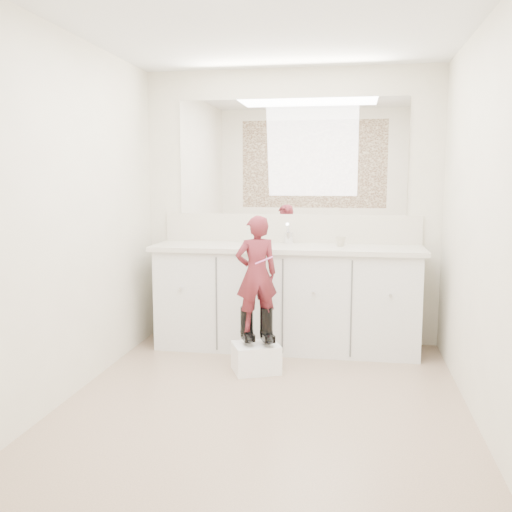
# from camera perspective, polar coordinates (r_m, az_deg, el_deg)

# --- Properties ---
(floor) EXTENTS (3.00, 3.00, 0.00)m
(floor) POSITION_cam_1_polar(r_m,az_deg,el_deg) (3.87, 0.88, -14.33)
(floor) COLOR #846956
(floor) RESTS_ON ground
(ceiling) EXTENTS (3.00, 3.00, 0.00)m
(ceiling) POSITION_cam_1_polar(r_m,az_deg,el_deg) (3.71, 0.96, 22.53)
(ceiling) COLOR white
(ceiling) RESTS_ON wall_back
(wall_back) EXTENTS (2.60, 0.00, 2.60)m
(wall_back) POSITION_cam_1_polar(r_m,az_deg,el_deg) (5.08, 3.48, 4.87)
(wall_back) COLOR beige
(wall_back) RESTS_ON floor
(wall_front) EXTENTS (2.60, 0.00, 2.60)m
(wall_front) POSITION_cam_1_polar(r_m,az_deg,el_deg) (2.13, -5.18, 0.84)
(wall_front) COLOR beige
(wall_front) RESTS_ON floor
(wall_left) EXTENTS (0.00, 3.00, 3.00)m
(wall_left) POSITION_cam_1_polar(r_m,az_deg,el_deg) (4.00, -17.86, 3.73)
(wall_left) COLOR beige
(wall_left) RESTS_ON floor
(wall_right) EXTENTS (0.00, 3.00, 3.00)m
(wall_right) POSITION_cam_1_polar(r_m,az_deg,el_deg) (3.63, 21.67, 3.19)
(wall_right) COLOR beige
(wall_right) RESTS_ON floor
(vanity_cabinet) EXTENTS (2.20, 0.55, 0.85)m
(vanity_cabinet) POSITION_cam_1_polar(r_m,az_deg,el_deg) (4.91, 3.06, -4.36)
(vanity_cabinet) COLOR silver
(vanity_cabinet) RESTS_ON floor
(countertop) EXTENTS (2.28, 0.58, 0.04)m
(countertop) POSITION_cam_1_polar(r_m,az_deg,el_deg) (4.82, 3.08, 0.78)
(countertop) COLOR beige
(countertop) RESTS_ON vanity_cabinet
(backsplash) EXTENTS (2.28, 0.03, 0.25)m
(backsplash) POSITION_cam_1_polar(r_m,az_deg,el_deg) (5.08, 3.44, 2.78)
(backsplash) COLOR beige
(backsplash) RESTS_ON countertop
(mirror) EXTENTS (2.00, 0.02, 1.00)m
(mirror) POSITION_cam_1_polar(r_m,az_deg,el_deg) (5.06, 3.51, 9.84)
(mirror) COLOR white
(mirror) RESTS_ON wall_back
(dot_panel) EXTENTS (2.00, 0.01, 1.20)m
(dot_panel) POSITION_cam_1_polar(r_m,az_deg,el_deg) (2.13, -5.26, 12.97)
(dot_panel) COLOR #472819
(dot_panel) RESTS_ON wall_front
(faucet) EXTENTS (0.08, 0.08, 0.10)m
(faucet) POSITION_cam_1_polar(r_m,az_deg,el_deg) (4.98, 3.30, 1.81)
(faucet) COLOR silver
(faucet) RESTS_ON countertop
(cup) EXTENTS (0.11, 0.11, 0.08)m
(cup) POSITION_cam_1_polar(r_m,az_deg,el_deg) (4.84, 8.45, 1.47)
(cup) COLOR beige
(cup) RESTS_ON countertop
(soap_bottle) EXTENTS (0.10, 0.10, 0.21)m
(soap_bottle) POSITION_cam_1_polar(r_m,az_deg,el_deg) (4.87, -0.32, 2.34)
(soap_bottle) COLOR beige
(soap_bottle) RESTS_ON countertop
(step_stool) EXTENTS (0.42, 0.39, 0.21)m
(step_stool) POSITION_cam_1_polar(r_m,az_deg,el_deg) (4.39, 0.00, -10.13)
(step_stool) COLOR white
(step_stool) RESTS_ON floor
(boot_left) EXTENTS (0.17, 0.21, 0.28)m
(boot_left) POSITION_cam_1_polar(r_m,az_deg,el_deg) (4.35, -0.93, -6.91)
(boot_left) COLOR black
(boot_left) RESTS_ON step_stool
(boot_right) EXTENTS (0.17, 0.21, 0.28)m
(boot_right) POSITION_cam_1_polar(r_m,az_deg,el_deg) (4.33, 1.03, -6.99)
(boot_right) COLOR black
(boot_right) RESTS_ON step_stool
(toddler) EXTENTS (0.37, 0.32, 0.87)m
(toddler) POSITION_cam_1_polar(r_m,az_deg,el_deg) (4.25, 0.05, -1.78)
(toddler) COLOR #A3323A
(toddler) RESTS_ON step_stool
(toothbrush) EXTENTS (0.13, 0.06, 0.06)m
(toothbrush) POSITION_cam_1_polar(r_m,az_deg,el_deg) (4.15, 0.82, -0.43)
(toothbrush) COLOR #E258AC
(toothbrush) RESTS_ON toddler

